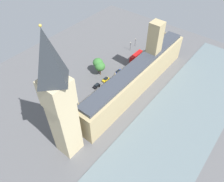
# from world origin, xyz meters

# --- Properties ---
(ground_plane) EXTENTS (149.94, 149.94, 0.00)m
(ground_plane) POSITION_xyz_m (0.00, 0.00, 0.00)
(ground_plane) COLOR #565659
(river_thames) EXTENTS (34.33, 134.94, 0.25)m
(river_thames) POSITION_xyz_m (-30.88, 0.00, 0.12)
(river_thames) COLOR slate
(river_thames) RESTS_ON ground
(parliament_building) EXTENTS (10.37, 79.94, 32.52)m
(parliament_building) POSITION_xyz_m (-2.00, -1.21, 8.62)
(parliament_building) COLOR tan
(parliament_building) RESTS_ON ground
(clock_tower) EXTENTS (9.07, 9.07, 56.01)m
(clock_tower) POSITION_xyz_m (-0.81, 46.64, 28.95)
(clock_tower) COLOR #CCBA8E
(clock_tower) RESTS_ON ground
(double_decker_bus_near_tower) EXTENTS (2.66, 10.50, 4.75)m
(double_decker_bus_near_tower) POSITION_xyz_m (12.24, -21.30, 2.63)
(double_decker_bus_near_tower) COLOR red
(double_decker_bus_near_tower) RESTS_ON ground
(car_blue_trailing) EXTENTS (2.11, 4.90, 1.74)m
(car_blue_trailing) POSITION_xyz_m (13.13, -4.58, 0.89)
(car_blue_trailing) COLOR navy
(car_blue_trailing) RESTS_ON ground
(car_yellow_cab_by_river_gate) EXTENTS (2.06, 4.39, 1.74)m
(car_yellow_cab_by_river_gate) POSITION_xyz_m (14.57, 5.08, 0.89)
(car_yellow_cab_by_river_gate) COLOR gold
(car_yellow_cab_by_river_gate) RESTS_ON ground
(car_black_under_trees) EXTENTS (1.95, 4.31, 1.74)m
(car_black_under_trees) POSITION_xyz_m (15.08, 12.09, 0.89)
(car_black_under_trees) COLOR black
(car_black_under_trees) RESTS_ON ground
(pedestrian_midblock) EXTENTS (0.61, 0.65, 1.54)m
(pedestrian_midblock) POSITION_xyz_m (5.66, -34.33, 0.69)
(pedestrian_midblock) COLOR navy
(pedestrian_midblock) RESTS_ON ground
(pedestrian_kerbside) EXTENTS (0.57, 0.46, 1.60)m
(pedestrian_kerbside) POSITION_xyz_m (6.28, 16.27, 0.72)
(pedestrian_kerbside) COLOR maroon
(pedestrian_kerbside) RESTS_ON ground
(plane_tree_opposite_hall) EXTENTS (5.81, 5.81, 9.25)m
(plane_tree_opposite_hall) POSITION_xyz_m (22.72, 1.93, 6.74)
(plane_tree_opposite_hall) COLOR brown
(plane_tree_opposite_hall) RESTS_ON ground
(plane_tree_far_end) EXTENTS (5.86, 5.86, 8.33)m
(plane_tree_far_end) POSITION_xyz_m (20.43, 2.84, 5.81)
(plane_tree_far_end) COLOR brown
(plane_tree_far_end) RESTS_ON ground
(street_lamp_leading) EXTENTS (0.56, 0.56, 5.60)m
(street_lamp_leading) POSITION_xyz_m (21.63, -34.05, 3.97)
(street_lamp_leading) COLOR black
(street_lamp_leading) RESTS_ON ground
(street_lamp_corner) EXTENTS (0.56, 0.56, 6.14)m
(street_lamp_corner) POSITION_xyz_m (21.35, -27.92, 4.30)
(street_lamp_corner) COLOR black
(street_lamp_corner) RESTS_ON ground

